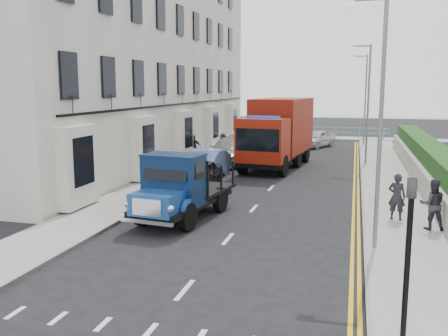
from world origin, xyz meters
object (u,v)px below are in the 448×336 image
red_lorry (278,131)px  bedford_lorry (176,191)px  lamp_far (364,95)px  parked_car_front (197,176)px  lamp_near (377,109)px  pedestrian_east_near (397,197)px  lamp_mid (366,97)px

red_lorry → bedford_lorry: bearing=-90.3°
lamp_far → parked_car_front: (-7.21, -19.65, -3.30)m
lamp_far → parked_car_front: 21.19m
lamp_near → lamp_far: same height
lamp_near → lamp_far: size_ratio=1.00×
red_lorry → pedestrian_east_near: red_lorry is taller
parked_car_front → pedestrian_east_near: (8.13, -3.09, 0.22)m
lamp_far → red_lorry: (-4.81, -11.81, -1.91)m
bedford_lorry → pedestrian_east_near: bedford_lorry is taller
lamp_mid → parked_car_front: 12.49m
bedford_lorry → lamp_near: bearing=-5.0°
red_lorry → parked_car_front: red_lorry is taller
lamp_far → lamp_near: bearing=-90.0°
bedford_lorry → pedestrian_east_near: size_ratio=3.22×
lamp_mid → lamp_far: size_ratio=1.00×
bedford_lorry → lamp_far: bearing=83.3°
lamp_near → lamp_mid: size_ratio=1.00×
bedford_lorry → parked_car_front: (-0.84, 4.90, -0.38)m
pedestrian_east_near → red_lorry: bearing=-47.4°
lamp_mid → lamp_far: 10.00m
bedford_lorry → lamp_mid: bearing=74.2°
red_lorry → parked_car_front: bearing=-100.4°
lamp_mid → lamp_far: (0.00, 10.00, 0.00)m
bedford_lorry → red_lorry: red_lorry is taller
bedford_lorry → red_lorry: bearing=90.8°
lamp_mid → pedestrian_east_near: (0.92, -12.73, -3.08)m
red_lorry → pedestrian_east_near: size_ratio=4.84×
lamp_near → lamp_far: (0.00, 26.00, 0.00)m
lamp_near → red_lorry: lamp_near is taller
red_lorry → parked_car_front: size_ratio=1.89×
parked_car_front → bedford_lorry: bearing=-81.0°
lamp_mid → red_lorry: (-4.81, -1.81, -1.91)m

